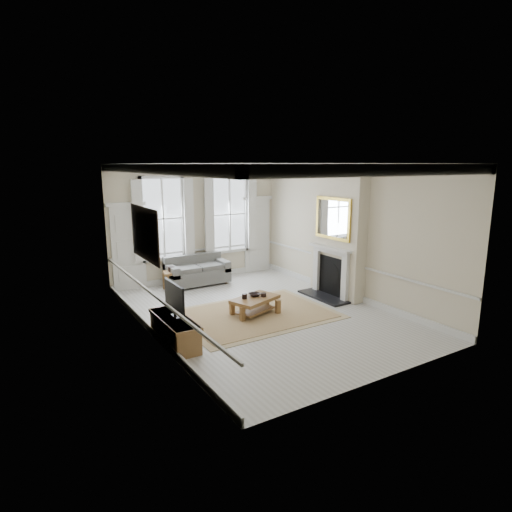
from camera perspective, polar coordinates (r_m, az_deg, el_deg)
floor at (r=9.98m, az=0.86°, el=-7.70°), size 7.20×7.20×0.00m
ceiling at (r=9.39m, az=0.93°, el=12.22°), size 7.20×7.20×0.00m
back_wall at (r=12.69m, az=-7.86°, el=4.38°), size 5.20×0.00×5.20m
left_wall at (r=8.46m, az=-14.15°, el=0.27°), size 0.00×7.20×7.20m
right_wall at (r=11.13m, az=12.29°, el=3.14°), size 0.00×7.20×7.20m
window_left at (r=12.24m, az=-12.31°, el=4.88°), size 1.26×0.20×2.20m
window_right at (r=13.07m, az=-3.56°, el=5.58°), size 1.26×0.20×2.20m
door_left at (r=12.08m, az=-16.64°, el=0.95°), size 0.90×0.08×2.30m
door_right at (r=13.68m, az=0.16°, el=2.72°), size 0.90×0.08×2.30m
painting at (r=8.70m, az=-14.61°, el=2.90°), size 0.05×1.66×1.06m
chimney_breast at (r=11.16m, az=10.93°, el=3.22°), size 0.35×1.70×3.38m
hearth at (r=11.26m, az=8.98°, el=-5.39°), size 0.55×1.50×0.05m
fireplace at (r=11.20m, az=9.88°, el=-1.76°), size 0.21×1.45×1.33m
mirror at (r=10.97m, az=10.17°, el=4.95°), size 0.06×1.26×1.06m
sofa at (r=12.40m, az=-7.92°, el=-2.15°), size 1.75×0.85×0.84m
side_table at (r=11.92m, az=-11.19°, el=-2.57°), size 0.49×0.49×0.51m
rug at (r=9.92m, az=-0.13°, el=-7.76°), size 3.50×2.60×0.02m
coffee_table at (r=9.81m, az=-0.13°, el=-6.00°), size 1.25×0.97×0.41m
ceramic_pot_a at (r=9.69m, az=-1.55°, el=-5.38°), size 0.12×0.12×0.12m
ceramic_pot_b at (r=9.84m, az=1.02°, el=-5.19°), size 0.13×0.13×0.09m
bowl at (r=9.88m, az=-0.18°, el=-5.17°), size 0.27×0.27×0.07m
tv_stand at (r=8.45m, az=-10.78°, el=-9.77°), size 0.48×1.49×0.53m
tv at (r=8.24m, az=-10.82°, el=-5.47°), size 0.08×0.90×0.68m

